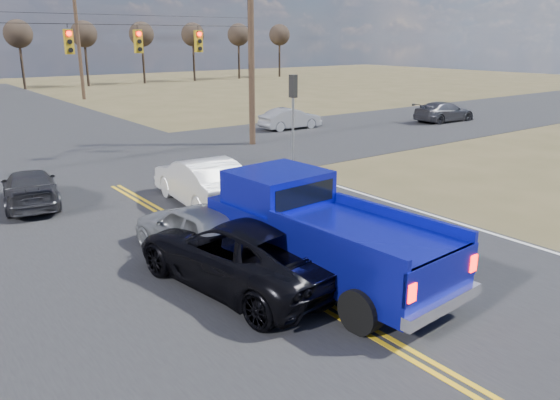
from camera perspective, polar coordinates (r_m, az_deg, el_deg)
ground at (r=10.61m, az=11.63°, el=-14.68°), size 160.00×160.00×0.00m
road_main at (r=18.17m, az=-12.41°, el=-1.27°), size 14.00×120.00×0.02m
road_cross at (r=25.46m, az=-19.97°, el=3.21°), size 120.00×12.00×0.02m
signal_gantry at (r=24.82m, az=-19.86°, el=14.75°), size 19.60×4.83×10.00m
utility_poles at (r=23.91m, az=-20.49°, el=15.05°), size 19.60×58.32×10.00m
treeline at (r=33.57m, az=-25.70°, el=15.45°), size 87.00×117.80×7.40m
pickup_truck at (r=12.56m, az=4.06°, el=-3.48°), size 2.87×6.44×2.36m
silver_suv at (r=14.18m, az=-8.75°, el=-3.07°), size 2.01×4.35×1.45m
black_suv at (r=12.53m, az=-4.37°, el=-5.42°), size 3.30×5.80×1.53m
white_car_queue at (r=18.61m, az=-8.16°, el=1.97°), size 2.13×5.03×1.61m
dgrey_car_queue at (r=20.17m, az=-24.65°, el=1.15°), size 2.39×4.40×1.21m
cross_car_east_near at (r=34.17m, az=1.08°, el=8.50°), size 1.54×4.01×1.30m
cross_car_east_far at (r=38.91m, az=16.78°, el=8.82°), size 2.18×4.74×1.34m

